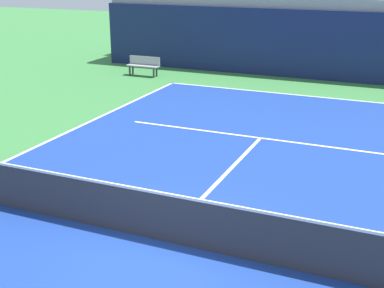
{
  "coord_description": "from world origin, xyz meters",
  "views": [
    {
      "loc": [
        3.86,
        -7.54,
        4.82
      ],
      "look_at": [
        -0.25,
        2.0,
        1.2
      ],
      "focal_mm": 49.07,
      "sensor_mm": 36.0,
      "label": 1
    }
  ],
  "objects": [
    {
      "name": "ground_plane",
      "position": [
        0.0,
        0.0,
        0.0
      ],
      "size": [
        80.0,
        80.0,
        0.0
      ],
      "primitive_type": "plane",
      "color": "#387A3D"
    },
    {
      "name": "court_surface",
      "position": [
        0.0,
        0.0,
        0.01
      ],
      "size": [
        11.0,
        24.0,
        0.01
      ],
      "primitive_type": "cube",
      "color": "navy",
      "rests_on": "ground_plane"
    },
    {
      "name": "back_wall",
      "position": [
        0.0,
        15.18,
        1.46
      ],
      "size": [
        20.61,
        0.3,
        2.92
      ],
      "primitive_type": "cube",
      "color": "navy",
      "rests_on": "ground_plane"
    },
    {
      "name": "stands_tier_upper",
      "position": [
        0.0,
        18.93,
        2.23
      ],
      "size": [
        20.61,
        2.4,
        4.45
      ],
      "primitive_type": "cube",
      "color": "#9E9E99",
      "rests_on": "ground_plane"
    },
    {
      "name": "centre_service_line",
      "position": [
        0.0,
        3.2,
        0.01
      ],
      "size": [
        0.1,
        6.4,
        0.0
      ],
      "primitive_type": "cube",
      "color": "white",
      "rests_on": "court_surface"
    },
    {
      "name": "tennis_net",
      "position": [
        0.0,
        0.0,
        0.51
      ],
      "size": [
        11.08,
        0.08,
        1.07
      ],
      "color": "black",
      "rests_on": "court_surface"
    },
    {
      "name": "baseline_far",
      "position": [
        0.0,
        11.95,
        0.01
      ],
      "size": [
        11.0,
        0.1,
        0.0
      ],
      "primitive_type": "cube",
      "color": "white",
      "rests_on": "court_surface"
    },
    {
      "name": "service_line_far",
      "position": [
        0.0,
        6.4,
        0.01
      ],
      "size": [
        8.26,
        0.1,
        0.0
      ],
      "primitive_type": "cube",
      "color": "white",
      "rests_on": "court_surface"
    },
    {
      "name": "player_bench",
      "position": [
        -7.28,
        12.86,
        0.51
      ],
      "size": [
        1.5,
        0.4,
        0.85
      ],
      "color": "#99999E",
      "rests_on": "ground_plane"
    },
    {
      "name": "stands_tier_lower",
      "position": [
        0.0,
        16.53,
        1.69
      ],
      "size": [
        20.61,
        2.4,
        3.37
      ],
      "primitive_type": "cube",
      "color": "#9E9E99",
      "rests_on": "ground_plane"
    }
  ]
}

